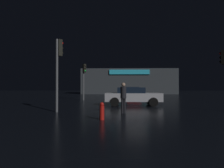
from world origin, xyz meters
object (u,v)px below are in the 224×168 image
at_px(traffic_signal_main, 58,61).
at_px(car_far, 133,96).
at_px(store_building, 128,82).
at_px(traffic_signal_opposite, 224,64).
at_px(car_near, 132,92).
at_px(fire_hydrant, 102,111).
at_px(traffic_signal_cross_left, 84,75).
at_px(pedestrian, 123,95).

distance_m(traffic_signal_main, car_far, 6.89).
height_order(store_building, traffic_signal_opposite, store_building).
height_order(car_near, fire_hydrant, car_near).
xyz_separation_m(traffic_signal_opposite, traffic_signal_cross_left, (-10.63, 9.74, -0.07)).
relative_size(traffic_signal_cross_left, car_near, 1.05).
xyz_separation_m(traffic_signal_opposite, fire_hydrant, (-7.51, -3.49, -2.55)).
bearing_deg(fire_hydrant, car_far, 74.45).
height_order(traffic_signal_main, fire_hydrant, traffic_signal_main).
distance_m(traffic_signal_opposite, car_far, 6.94).
distance_m(traffic_signal_cross_left, pedestrian, 11.89).
relative_size(traffic_signal_main, fire_hydrant, 5.43).
relative_size(traffic_signal_opposite, fire_hydrant, 4.71).
height_order(traffic_signal_cross_left, car_near, traffic_signal_cross_left).
xyz_separation_m(store_building, car_near, (-0.43, -17.24, -1.86)).
bearing_deg(traffic_signal_opposite, fire_hydrant, -155.07).
distance_m(traffic_signal_opposite, traffic_signal_cross_left, 14.42).
distance_m(car_near, pedestrian, 15.34).
height_order(traffic_signal_opposite, traffic_signal_cross_left, traffic_signal_cross_left).
xyz_separation_m(traffic_signal_main, pedestrian, (3.98, -0.54, -2.09)).
relative_size(store_building, traffic_signal_cross_left, 4.83).
distance_m(car_far, pedestrian, 4.90).
bearing_deg(traffic_signal_cross_left, traffic_signal_main, -88.80).
xyz_separation_m(traffic_signal_cross_left, fire_hydrant, (3.13, -13.23, -2.48)).
xyz_separation_m(car_near, car_far, (-0.71, -10.45, -0.00)).
relative_size(traffic_signal_main, car_near, 1.13).
bearing_deg(car_near, car_far, -93.91).
distance_m(traffic_signal_main, car_near, 15.92).
height_order(store_building, traffic_signal_main, store_building).
xyz_separation_m(traffic_signal_opposite, pedestrian, (-6.44, -1.24, -1.91)).
relative_size(traffic_signal_opposite, pedestrian, 2.17).
xyz_separation_m(car_near, pedestrian, (-1.61, -15.26, 0.25)).
bearing_deg(store_building, traffic_signal_main, -100.66).
bearing_deg(car_far, car_near, 86.09).
relative_size(car_near, fire_hydrant, 4.82).
height_order(car_far, pedestrian, pedestrian).
height_order(pedestrian, fire_hydrant, pedestrian).
relative_size(traffic_signal_opposite, car_near, 0.98).
xyz_separation_m(pedestrian, fire_hydrant, (-1.07, -2.25, -0.64)).
bearing_deg(traffic_signal_main, car_far, 41.24).
relative_size(traffic_signal_cross_left, fire_hydrant, 5.04).
bearing_deg(traffic_signal_opposite, car_far, 147.17).
distance_m(traffic_signal_main, fire_hydrant, 4.87).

